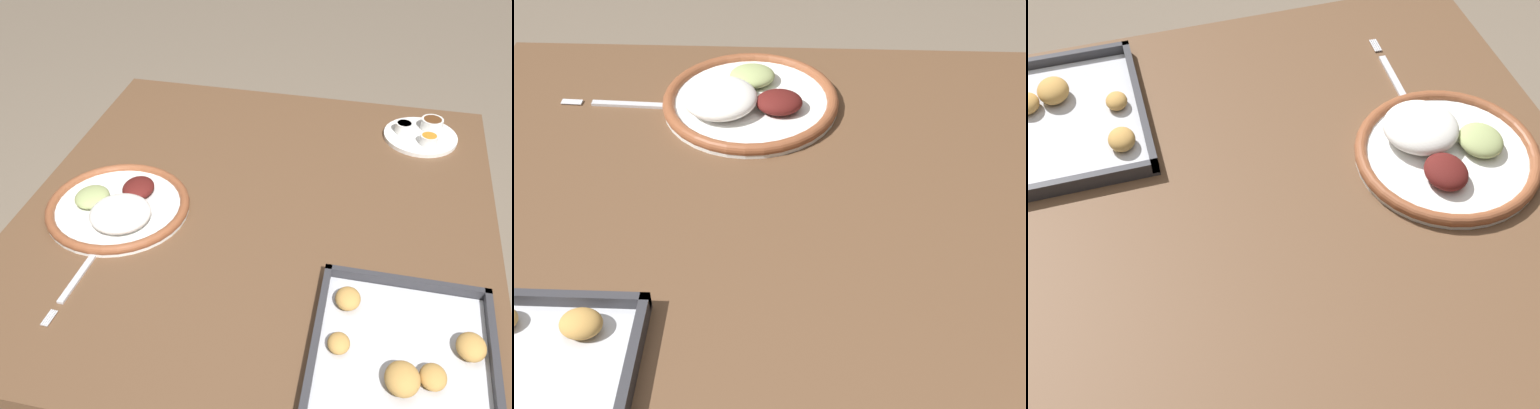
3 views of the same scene
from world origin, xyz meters
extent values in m
cube|color=brown|center=(0.00, 0.00, 0.73)|extent=(1.05, 0.97, 0.03)
cylinder|color=brown|center=(-0.47, -0.43, 0.36)|extent=(0.06, 0.06, 0.72)
cylinder|color=brown|center=(0.47, -0.43, 0.36)|extent=(0.06, 0.06, 0.72)
cylinder|color=white|center=(0.06, -0.28, 0.75)|extent=(0.29, 0.29, 0.01)
torus|color=brown|center=(0.06, -0.28, 0.76)|extent=(0.30, 0.30, 0.02)
ellipsoid|color=white|center=(0.11, -0.25, 0.78)|extent=(0.12, 0.12, 0.04)
ellipsoid|color=#511614|center=(0.01, -0.26, 0.78)|extent=(0.08, 0.07, 0.03)
ellipsoid|color=#9EAD6B|center=(0.06, -0.34, 0.77)|extent=(0.08, 0.07, 0.03)
cube|color=silver|center=(0.25, -0.28, 0.75)|extent=(0.17, 0.02, 0.00)
cylinder|color=silver|center=(0.37, -0.29, 0.75)|extent=(0.04, 0.00, 0.00)
cylinder|color=silver|center=(0.37, -0.28, 0.75)|extent=(0.04, 0.00, 0.00)
cylinder|color=silver|center=(0.37, -0.28, 0.75)|extent=(0.04, 0.00, 0.00)
cylinder|color=silver|center=(0.37, -0.27, 0.75)|extent=(0.04, 0.00, 0.00)
cube|color=#333338|center=(0.32, 0.17, 0.76)|extent=(0.32, 0.01, 0.02)
cube|color=#333338|center=(0.16, 0.30, 0.76)|extent=(0.01, 0.29, 0.02)
ellipsoid|color=#C18E47|center=(0.23, 0.21, 0.77)|extent=(0.05, 0.04, 0.03)
camera|label=1|loc=(0.95, 0.21, 1.52)|focal=42.00mm
camera|label=2|loc=(-0.01, 0.72, 1.42)|focal=50.00mm
camera|label=3|loc=(-0.62, 0.19, 1.57)|focal=50.00mm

